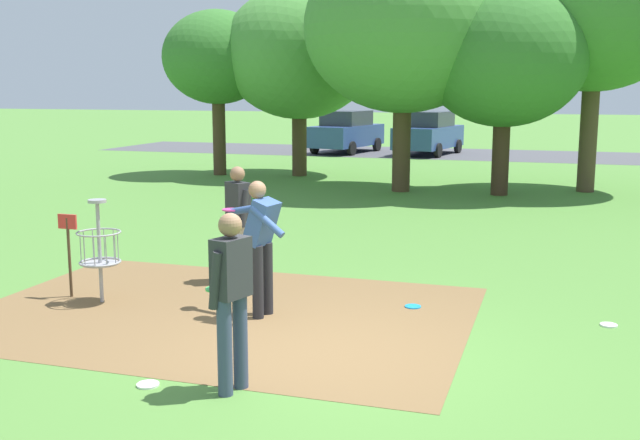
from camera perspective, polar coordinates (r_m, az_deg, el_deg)
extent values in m
plane|color=#518438|center=(8.26, 0.37, -10.09)|extent=(160.00, 160.00, 0.00)
cube|color=brown|center=(9.78, -7.53, -6.95)|extent=(6.27, 4.43, 0.01)
cylinder|color=#9E9EA3|center=(10.42, -16.29, -2.40)|extent=(0.05, 0.05, 1.35)
cylinder|color=#9E9EA3|center=(10.30, -16.48, 1.38)|extent=(0.24, 0.24, 0.04)
torus|color=#9E9EA3|center=(10.37, -16.37, -0.91)|extent=(0.58, 0.58, 0.02)
torus|color=#9E9EA3|center=(10.45, -16.26, -3.07)|extent=(0.55, 0.55, 0.03)
cylinder|color=#9E9EA3|center=(10.46, -16.25, -3.17)|extent=(0.48, 0.48, 0.02)
cylinder|color=gray|center=(10.28, -15.21, -2.09)|extent=(0.01, 0.01, 0.40)
cylinder|color=gray|center=(10.42, -15.01, -1.92)|extent=(0.01, 0.01, 0.40)
cylinder|color=gray|center=(10.55, -15.30, -1.78)|extent=(0.01, 0.01, 0.40)
cylinder|color=gray|center=(10.63, -15.97, -1.73)|extent=(0.01, 0.01, 0.40)
cylinder|color=gray|center=(10.63, -16.76, -1.77)|extent=(0.01, 0.01, 0.40)
cylinder|color=gray|center=(10.54, -17.39, -1.90)|extent=(0.01, 0.01, 0.40)
cylinder|color=gray|center=(10.40, -17.62, -2.06)|extent=(0.01, 0.01, 0.40)
cylinder|color=gray|center=(10.27, -17.35, -2.21)|extent=(0.01, 0.01, 0.40)
cylinder|color=gray|center=(10.19, -16.67, -2.27)|extent=(0.01, 0.01, 0.40)
cylinder|color=gray|center=(10.19, -15.85, -2.22)|extent=(0.01, 0.01, 0.40)
cylinder|color=#4C3823|center=(10.84, -18.39, -2.72)|extent=(0.04, 0.04, 1.10)
cube|color=red|center=(10.75, -18.53, -0.11)|extent=(0.28, 0.03, 0.20)
cylinder|color=#232328|center=(9.39, -4.72, -4.72)|extent=(0.14, 0.14, 0.92)
cylinder|color=#232328|center=(9.56, -3.99, -4.43)|extent=(0.14, 0.14, 0.92)
cube|color=#385693|center=(9.32, -4.41, -0.16)|extent=(0.44, 0.43, 0.60)
sphere|color=#9E7051|center=(9.29, -4.75, 2.30)|extent=(0.22, 0.22, 0.22)
cylinder|color=#385693|center=(9.59, -5.40, 0.83)|extent=(0.59, 0.20, 0.21)
cylinder|color=#E53D99|center=(9.76, -6.76, 0.78)|extent=(0.22, 0.22, 0.02)
cylinder|color=#385693|center=(9.08, -4.02, -0.12)|extent=(0.49, 0.18, 0.37)
cylinder|color=#384260|center=(7.13, -7.20, -9.55)|extent=(0.14, 0.14, 0.92)
cylinder|color=#384260|center=(7.29, -6.03, -9.10)|extent=(0.14, 0.14, 0.92)
cube|color=#2D2D33|center=(7.00, -6.73, -3.59)|extent=(0.32, 0.41, 0.56)
sphere|color=#9E7051|center=(6.92, -6.80, -0.37)|extent=(0.22, 0.22, 0.22)
cylinder|color=#2D2D33|center=(6.90, -7.88, -4.54)|extent=(0.18, 0.13, 0.55)
cylinder|color=#2D2D33|center=(7.17, -5.83, -3.94)|extent=(0.18, 0.13, 0.55)
cylinder|color=green|center=(7.17, -7.77, -5.18)|extent=(0.22, 0.22, 0.02)
cylinder|color=tan|center=(11.12, -5.83, -2.42)|extent=(0.14, 0.14, 0.92)
cylinder|color=tan|center=(11.30, -6.45, -2.23)|extent=(0.14, 0.14, 0.92)
cube|color=#2D2D33|center=(11.08, -6.21, 1.42)|extent=(0.42, 0.38, 0.56)
sphere|color=#9E7051|center=(11.03, -6.25, 3.48)|extent=(0.22, 0.22, 0.22)
cylinder|color=#2D2D33|center=(10.93, -5.75, 0.86)|extent=(0.16, 0.19, 0.55)
cylinder|color=#2D2D33|center=(11.24, -6.82, 1.10)|extent=(0.16, 0.19, 0.55)
cylinder|color=green|center=(11.02, -6.97, 0.15)|extent=(0.22, 0.22, 0.02)
cylinder|color=#1E93DB|center=(13.05, -4.93, -2.57)|extent=(0.24, 0.24, 0.02)
cylinder|color=white|center=(9.83, 20.96, -7.41)|extent=(0.20, 0.20, 0.02)
cylinder|color=#1E93DB|center=(10.01, 7.02, -6.50)|extent=(0.21, 0.21, 0.02)
cylinder|color=white|center=(7.63, -12.86, -12.02)|extent=(0.22, 0.22, 0.02)
cylinder|color=#422D1E|center=(20.73, 13.47, 4.64)|extent=(0.45, 0.45, 2.03)
ellipsoid|color=#38752D|center=(20.66, 13.77, 11.92)|extent=(4.32, 4.32, 3.67)
cylinder|color=brown|center=(22.04, 19.59, 5.86)|extent=(0.47, 0.47, 2.96)
ellipsoid|color=#428433|center=(22.08, 20.09, 14.38)|extent=(4.80, 4.80, 4.08)
cylinder|color=#4C3823|center=(24.69, -1.57, 5.78)|extent=(0.48, 0.48, 2.08)
ellipsoid|color=#4C8E3D|center=(24.65, -1.60, 12.47)|extent=(4.90, 4.90, 4.17)
cylinder|color=#4C3823|center=(25.12, -7.61, 6.22)|extent=(0.42, 0.42, 2.48)
ellipsoid|color=#38752D|center=(25.09, -7.75, 12.08)|extent=(3.54, 3.54, 3.01)
cylinder|color=#4C3823|center=(20.99, 6.17, 5.45)|extent=(0.50, 0.50, 2.42)
ellipsoid|color=#4C8E3D|center=(20.99, 6.33, 14.27)|extent=(5.38, 5.38, 4.57)
cube|color=#4C4C51|center=(33.32, 13.60, 4.79)|extent=(36.00, 6.00, 0.01)
cube|color=#2D4784|center=(33.70, 2.01, 6.39)|extent=(2.57, 4.47, 0.90)
cube|color=#2D333D|center=(33.66, 2.02, 7.70)|extent=(1.97, 2.45, 0.64)
cylinder|color=black|center=(35.29, 1.64, 5.82)|extent=(0.29, 0.62, 0.60)
cylinder|color=black|center=(34.52, 4.32, 5.71)|extent=(0.29, 0.62, 0.60)
cylinder|color=black|center=(33.00, -0.41, 5.54)|extent=(0.29, 0.62, 0.60)
cylinder|color=black|center=(32.17, 2.41, 5.42)|extent=(0.29, 0.62, 0.60)
cube|color=#2D4784|center=(32.96, 8.20, 6.22)|extent=(2.54, 4.46, 0.90)
cube|color=#2D333D|center=(32.92, 8.23, 7.56)|extent=(1.96, 2.44, 0.64)
cylinder|color=black|center=(34.52, 7.51, 5.65)|extent=(0.29, 0.62, 0.60)
cylinder|color=black|center=(33.93, 10.37, 5.50)|extent=(0.29, 0.62, 0.60)
cylinder|color=black|center=(32.10, 5.86, 5.37)|extent=(0.29, 0.62, 0.60)
cylinder|color=black|center=(31.47, 8.90, 5.21)|extent=(0.29, 0.62, 0.60)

